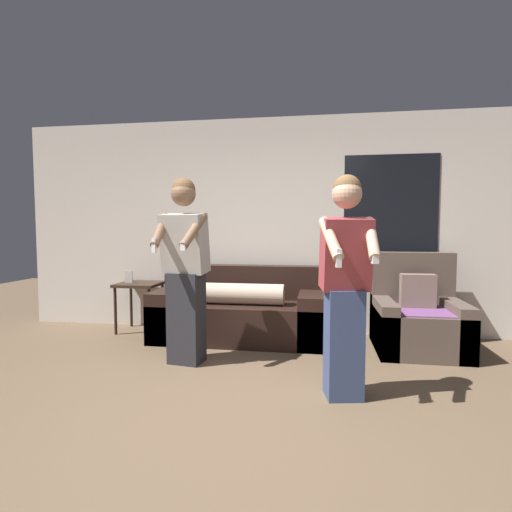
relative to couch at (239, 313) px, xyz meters
name	(u,v)px	position (x,y,z in m)	size (l,w,h in m)	color
ground_plane	(243,433)	(0.46, -2.16, -0.31)	(14.00, 14.00, 0.00)	brown
wall_back	(283,225)	(0.48, 0.47, 1.04)	(6.88, 0.07, 2.70)	silver
couch	(239,313)	(0.00, 0.00, 0.00)	(1.99, 0.85, 0.86)	black
armchair	(417,319)	(1.99, -0.11, 0.02)	(0.90, 0.91, 1.04)	brown
side_table	(139,290)	(-1.33, 0.16, 0.22)	(0.52, 0.50, 0.77)	#332319
person_left	(185,269)	(-0.34, -0.92, 0.61)	(0.48, 0.53, 1.79)	#28282D
person_right	(345,283)	(1.13, -1.51, 0.58)	(0.44, 0.53, 1.72)	#384770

